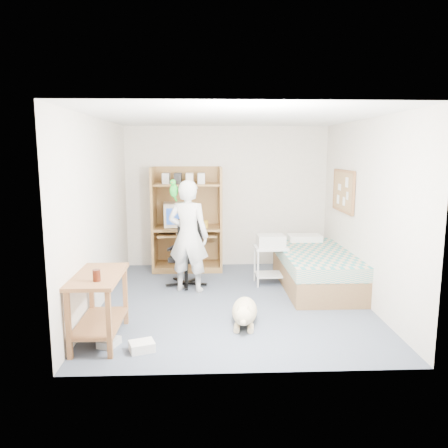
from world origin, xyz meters
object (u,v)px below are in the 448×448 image
at_px(dog, 244,312).
at_px(bed, 315,268).
at_px(office_chair, 187,262).
at_px(printer_cart, 271,259).
at_px(person, 188,236).
at_px(side_desk, 99,297).
at_px(computer_hutch, 188,223).

bearing_deg(dog, bed, 56.68).
distance_m(office_chair, printer_cart, 1.30).
height_order(office_chair, person, person).
distance_m(bed, side_desk, 3.39).
xyz_separation_m(computer_hutch, person, (0.06, -1.24, 0.01)).
bearing_deg(office_chair, printer_cart, 14.44).
height_order(computer_hutch, dog, computer_hutch).
xyz_separation_m(computer_hutch, bed, (2.00, -1.12, -0.53)).
relative_size(side_desk, printer_cart, 1.65).
relative_size(person, dog, 1.75).
relative_size(computer_hutch, bed, 0.89).
bearing_deg(person, office_chair, -67.84).
distance_m(person, dog, 1.65).
bearing_deg(computer_hutch, printer_cart, -35.79).
relative_size(office_chair, dog, 1.06).
bearing_deg(computer_hutch, person, -87.11).
height_order(bed, dog, bed).
xyz_separation_m(computer_hutch, dog, (0.78, -2.55, -0.67)).
bearing_deg(office_chair, dog, -49.55).
relative_size(bed, dog, 2.13).
bearing_deg(office_chair, person, -67.84).
relative_size(bed, person, 1.22).
bearing_deg(office_chair, computer_hutch, 107.14).
distance_m(computer_hutch, bed, 2.35).
distance_m(bed, dog, 1.89).
xyz_separation_m(computer_hutch, printer_cart, (1.33, -0.96, -0.42)).
relative_size(person, printer_cart, 2.74).
bearing_deg(person, dog, 134.11).
height_order(office_chair, dog, office_chair).
bearing_deg(side_desk, printer_cart, 42.25).
distance_m(office_chair, person, 0.56).
xyz_separation_m(bed, person, (-1.94, -0.12, 0.54)).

